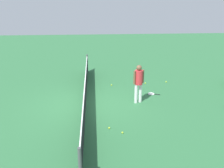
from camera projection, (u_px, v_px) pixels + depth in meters
ground_plane at (86, 105)px, 11.35m from camera, size 40.00×40.00×0.00m
court_net at (85, 94)px, 11.19m from camera, size 10.09×0.09×1.07m
player_near_side at (139, 81)px, 11.26m from camera, size 0.45×0.51×1.70m
tennis_racket_near_player at (152, 94)px, 12.51m from camera, size 0.41×0.60×0.03m
tennis_ball_near_player at (109, 128)px, 9.32m from camera, size 0.07×0.07×0.07m
tennis_ball_by_net at (145, 83)px, 13.92m from camera, size 0.07×0.07×0.07m
tennis_ball_midcourt at (111, 85)px, 13.63m from camera, size 0.07×0.07×0.07m
tennis_ball_baseline at (122, 133)px, 9.02m from camera, size 0.07×0.07×0.07m
tennis_ball_stray_left at (166, 82)px, 14.12m from camera, size 0.07×0.07×0.07m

